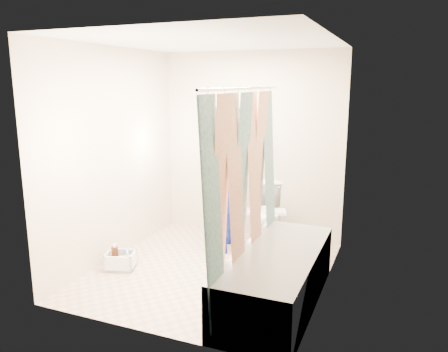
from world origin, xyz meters
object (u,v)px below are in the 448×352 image
at_px(bathtub, 277,276).
at_px(plumber, 223,179).
at_px(toilet, 266,214).
at_px(cleaning_caddy, 121,261).

height_order(bathtub, plumber, plumber).
height_order(toilet, plumber, plumber).
distance_m(toilet, cleaning_caddy, 1.85).
xyz_separation_m(bathtub, cleaning_caddy, (-1.78, 0.10, -0.18)).
bearing_deg(cleaning_caddy, toilet, 29.77).
bearing_deg(plumber, cleaning_caddy, -54.88).
height_order(plumber, cleaning_caddy, plumber).
bearing_deg(bathtub, toilet, 110.77).
bearing_deg(bathtub, plumber, 132.36).
xyz_separation_m(bathtub, toilet, (-0.55, 1.45, 0.12)).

